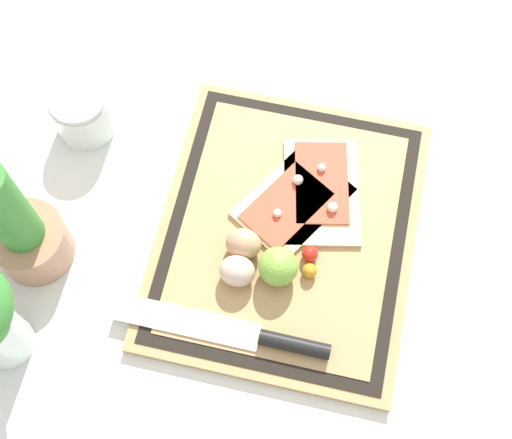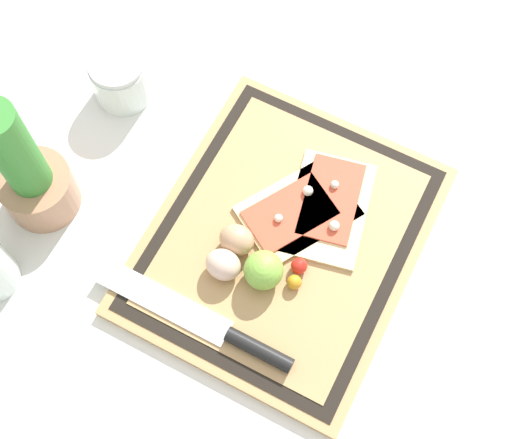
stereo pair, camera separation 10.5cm
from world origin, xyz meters
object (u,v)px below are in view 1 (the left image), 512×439
knife (256,336)px  egg_brown (243,244)px  lime (278,266)px  cherry_tomato_yellow (310,271)px  pizza_slice_far (291,202)px  pizza_slice_near (322,190)px  egg_pink (237,271)px  cherry_tomato_red (310,254)px  sauce_jar (83,115)px  herb_pot (21,230)px

knife → egg_brown: bearing=20.7°
lime → cherry_tomato_yellow: size_ratio=2.64×
pizza_slice_far → egg_brown: egg_brown is taller
pizza_slice_near → pizza_slice_far: bearing=126.0°
egg_pink → cherry_tomato_yellow: 0.10m
knife → cherry_tomato_yellow: size_ratio=14.40×
knife → pizza_slice_near: bearing=-11.1°
knife → lime: size_ratio=5.46×
pizza_slice_far → egg_pink: (-0.13, 0.05, 0.02)m
knife → cherry_tomato_red: size_ratio=12.96×
sauce_jar → knife: bearing=-129.6°
pizza_slice_near → cherry_tomato_yellow: pizza_slice_near is taller
knife → egg_brown: egg_brown is taller
pizza_slice_far → knife: bearing=178.6°
lime → cherry_tomato_red: lime is taller
pizza_slice_near → egg_pink: egg_pink is taller
egg_pink → lime: (0.02, -0.06, 0.01)m
pizza_slice_far → egg_pink: egg_pink is taller
knife → herb_pot: (0.06, 0.35, 0.06)m
pizza_slice_far → knife: pizza_slice_far is taller
cherry_tomato_yellow → egg_brown: bearing=81.3°
egg_pink → pizza_slice_far: bearing=-21.8°
pizza_slice_near → sauce_jar: (0.04, 0.39, 0.01)m
egg_pink → sauce_jar: 0.36m
pizza_slice_far → herb_pot: size_ratio=0.80×
egg_brown → lime: size_ratio=0.91×
sauce_jar → herb_pot: bearing=178.4°
cherry_tomato_red → herb_pot: size_ratio=0.10×
lime → herb_pot: size_ratio=0.23×
egg_pink → cherry_tomato_red: size_ratio=2.17×
egg_pink → pizza_slice_near: bearing=-30.4°
knife → egg_pink: size_ratio=5.98×
egg_brown → pizza_slice_near: bearing=-38.8°
egg_brown → cherry_tomato_yellow: (-0.02, -0.10, -0.01)m
pizza_slice_far → egg_brown: (-0.09, 0.05, 0.02)m
knife → sauce_jar: sauce_jar is taller
pizza_slice_far → egg_brown: bearing=148.9°
pizza_slice_far → lime: bearing=-178.4°
cherry_tomato_yellow → pizza_slice_far: bearing=25.3°
pizza_slice_near → herb_pot: (-0.18, 0.40, 0.06)m
knife → cherry_tomato_red: 0.14m
pizza_slice_far → cherry_tomato_red: 0.09m
cherry_tomato_red → herb_pot: herb_pot is taller
egg_brown → egg_pink: 0.04m
pizza_slice_near → pizza_slice_far: size_ratio=0.98×
pizza_slice_near → knife: 0.25m
lime → herb_pot: 0.36m
lime → sauce_jar: sauce_jar is taller
pizza_slice_near → pizza_slice_far: same height
egg_pink → lime: bearing=-72.6°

